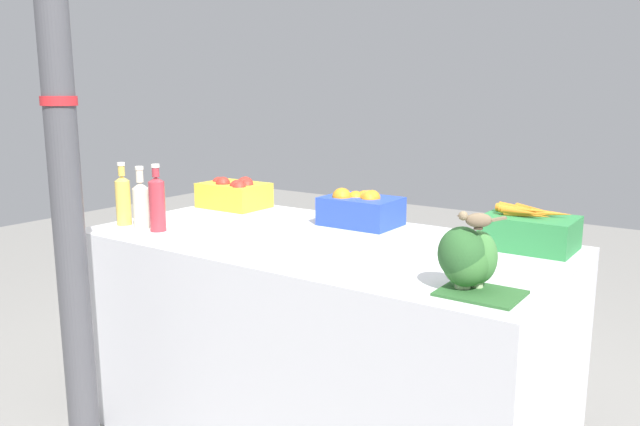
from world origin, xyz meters
TOP-DOWN VIEW (x-y plane):
  - market_table at (0.00, 0.00)m, footprint 1.82×0.92m
  - support_pole at (-0.48, -0.75)m, footprint 0.11×0.11m
  - apple_crate at (-0.71, 0.30)m, footprint 0.31×0.23m
  - orange_crate at (0.00, 0.30)m, footprint 0.31×0.23m
  - carrot_crate at (0.70, 0.30)m, footprint 0.31×0.23m
  - broccoli_pile at (0.71, -0.29)m, footprint 0.24×0.18m
  - juice_bottle_golden at (-0.83, -0.26)m, footprint 0.06×0.06m
  - juice_bottle_cloudy at (-0.71, -0.26)m, footprint 0.07×0.07m
  - juice_bottle_ruby at (-0.61, -0.26)m, footprint 0.06×0.06m
  - sparrow_bird at (0.74, -0.31)m, footprint 0.12×0.08m

SIDE VIEW (x-z plane):
  - market_table at x=0.00m, z-range 0.00..0.82m
  - carrot_crate at x=0.70m, z-range 0.81..0.97m
  - apple_crate at x=-0.71m, z-range 0.82..0.97m
  - orange_crate at x=0.00m, z-range 0.82..0.98m
  - broccoli_pile at x=0.71m, z-range 0.82..1.01m
  - juice_bottle_cloudy at x=-0.71m, z-range 0.80..1.06m
  - juice_bottle_golden at x=-0.83m, z-range 0.80..1.07m
  - juice_bottle_ruby at x=-0.61m, z-range 0.81..1.08m
  - sparrow_bird at x=0.74m, z-range 1.01..1.06m
  - support_pole at x=-0.48m, z-range 0.00..2.55m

